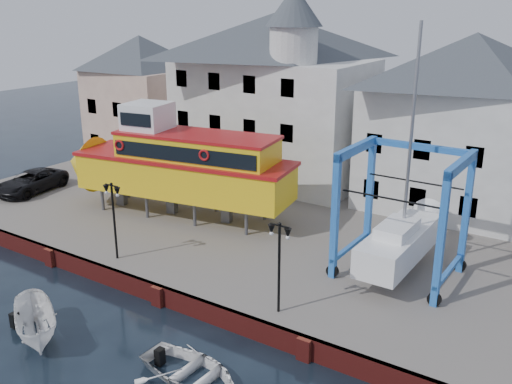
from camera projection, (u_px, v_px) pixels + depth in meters
The scene contains 13 objects.
ground at pixel (159, 305), 27.52m from camera, with size 140.00×140.00×0.00m, color black.
hardstanding at pixel (278, 225), 36.08m from camera, with size 44.00×22.00×1.00m, color slate.
quay_wall at pixel (160, 295), 27.44m from camera, with size 44.00×0.47×1.00m.
building_pink at pixel (142, 97), 49.23m from camera, with size 8.00×7.00×10.30m.
building_white_main at pixel (274, 95), 42.32m from camera, with size 14.00×8.30×14.00m.
building_white_right at pixel (467, 125), 35.80m from camera, with size 12.00×8.00×11.20m.
lamp_post_left at pixel (113, 202), 29.24m from camera, with size 1.12×0.32×4.20m.
lamp_post_right at pixel (279, 245), 24.02m from camera, with size 1.12×0.32×4.20m.
tour_boat at pixel (171, 163), 35.72m from camera, with size 16.48×6.36×7.00m.
travel_lift at pixel (405, 231), 28.41m from camera, with size 5.71×8.05×12.15m.
van at pixel (31, 182), 40.65m from camera, with size 2.49×5.41×1.50m, color black.
motorboat_a at pixel (39, 339), 24.76m from camera, with size 1.69×4.49×1.74m, color white.
motorboat_b at pixel (191, 379), 22.13m from camera, with size 3.20×4.48×0.93m, color white.
Camera 1 is at (17.32, -17.79, 13.88)m, focal length 40.00 mm.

